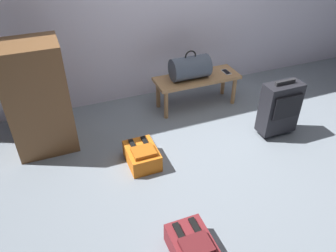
{
  "coord_description": "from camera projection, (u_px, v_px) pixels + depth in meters",
  "views": [
    {
      "loc": [
        -1.46,
        -2.05,
        2.15
      ],
      "look_at": [
        -0.48,
        0.45,
        0.25
      ],
      "focal_mm": 35.57,
      "sensor_mm": 36.0,
      "label": 1
    }
  ],
  "objects": [
    {
      "name": "backpack_maroon",
      "position": [
        192.0,
        246.0,
        2.35
      ],
      "size": [
        0.28,
        0.38,
        0.21
      ],
      "color": "maroon",
      "rests_on": "ground"
    },
    {
      "name": "backpack_orange",
      "position": [
        142.0,
        155.0,
        3.16
      ],
      "size": [
        0.28,
        0.38,
        0.21
      ],
      "color": "orange",
      "rests_on": "ground"
    },
    {
      "name": "bench",
      "position": [
        197.0,
        81.0,
        3.9
      ],
      "size": [
        1.0,
        0.36,
        0.38
      ],
      "color": "#A87A4C",
      "rests_on": "ground"
    },
    {
      "name": "side_cabinet",
      "position": [
        38.0,
        99.0,
        3.13
      ],
      "size": [
        0.56,
        0.44,
        1.1
      ],
      "color": "brown",
      "rests_on": "ground"
    },
    {
      "name": "cell_phone",
      "position": [
        226.0,
        72.0,
        3.96
      ],
      "size": [
        0.07,
        0.14,
        0.01
      ],
      "color": "silver",
      "rests_on": "bench"
    },
    {
      "name": "duffel_bag_slate",
      "position": [
        190.0,
        68.0,
        3.76
      ],
      "size": [
        0.44,
        0.26,
        0.34
      ],
      "color": "#475160",
      "rests_on": "bench"
    },
    {
      "name": "suitcase_upright_charcoal",
      "position": [
        280.0,
        108.0,
        3.42
      ],
      "size": [
        0.39,
        0.21,
        0.64
      ],
      "color": "black",
      "rests_on": "ground"
    },
    {
      "name": "ground_plane",
      "position": [
        231.0,
        161.0,
        3.24
      ],
      "size": [
        6.6,
        6.6,
        0.0
      ],
      "primitive_type": "plane",
      "color": "slate"
    }
  ]
}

